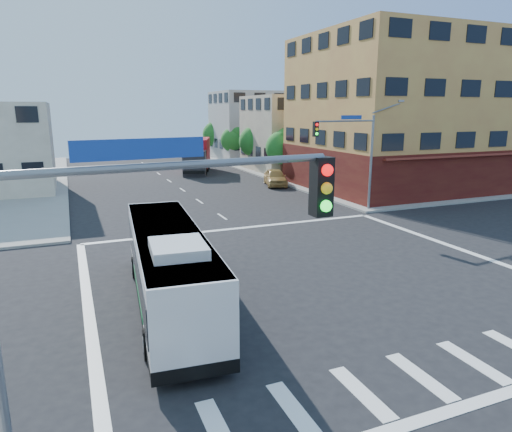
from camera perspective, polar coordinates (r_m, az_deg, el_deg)
name	(u,v)px	position (r m, az deg, el deg)	size (l,w,h in m)	color
ground	(313,278)	(20.83, 7.10, -7.66)	(120.00, 120.00, 0.00)	black
sidewalk_ne	(407,162)	(68.88, 18.41, 6.40)	(50.00, 50.00, 0.15)	gray
corner_building_ne	(404,126)	(46.21, 17.97, 10.69)	(18.10, 15.44, 14.00)	gold
building_east_near	(299,133)	(57.52, 5.41, 10.24)	(12.06, 10.06, 9.00)	#B9AD8D
building_east_far	(256,126)	(70.19, 0.01, 11.22)	(12.06, 10.06, 10.00)	#9A9B96
signal_mast_ne	(353,144)	(33.40, 12.08, 8.76)	(7.91, 1.13, 8.07)	slate
signal_mast_sw	(128,283)	(6.73, -15.69, -8.12)	(7.91, 1.01, 8.07)	slate
street_tree_a	(283,146)	(49.90, 3.42, 8.78)	(3.60, 3.60, 5.53)	#3A2015
street_tree_b	(255,140)	(57.18, -0.10, 9.52)	(3.80, 3.80, 5.79)	#3A2015
street_tree_c	(234,138)	(64.66, -2.82, 9.66)	(3.40, 3.40, 5.29)	#3A2015
street_tree_d	(216,133)	(72.22, -4.99, 10.33)	(4.00, 4.00, 6.03)	#3A2015
transit_bus	(169,266)	(17.53, -10.80, -6.19)	(3.35, 11.42, 3.33)	black
box_truck	(197,156)	(55.51, -7.39, 7.42)	(5.42, 9.19, 3.98)	#232227
parked_car	(275,177)	(45.45, 2.42, 4.85)	(1.94, 4.83, 1.65)	#B48B47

